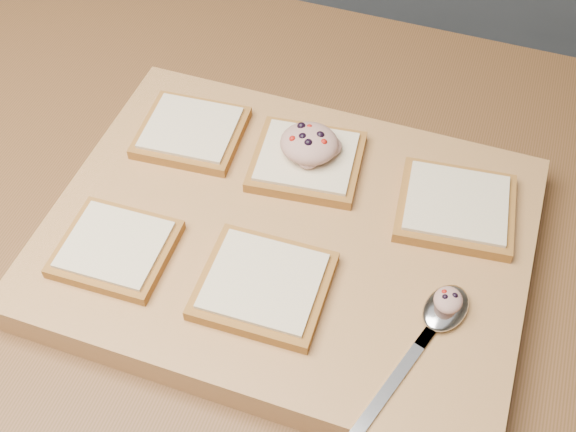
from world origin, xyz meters
name	(u,v)px	position (x,y,z in m)	size (l,w,h in m)	color
island_counter	(311,391)	(0.00, 0.00, 0.45)	(2.00, 0.80, 0.90)	slate
cutting_board	(288,240)	(-0.02, -0.05, 0.92)	(0.51, 0.39, 0.04)	tan
bread_far_left	(191,132)	(-0.18, 0.04, 0.95)	(0.13, 0.12, 0.02)	#A06229
bread_far_center	(307,160)	(-0.03, 0.04, 0.95)	(0.13, 0.12, 0.02)	#A06229
bread_far_right	(456,207)	(0.14, 0.03, 0.95)	(0.14, 0.13, 0.02)	#A06229
bread_near_left	(116,248)	(-0.18, -0.14, 0.95)	(0.12, 0.11, 0.02)	#A06229
bread_near_center	(264,285)	(-0.02, -0.13, 0.95)	(0.13, 0.12, 0.02)	#A06229
tuna_salad_dollop	(309,143)	(-0.03, 0.05, 0.97)	(0.07, 0.06, 0.03)	tan
spoon	(438,319)	(0.15, -0.11, 0.95)	(0.09, 0.20, 0.01)	silver
spoon_salad	(448,300)	(0.16, -0.10, 0.96)	(0.03, 0.03, 0.02)	tan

